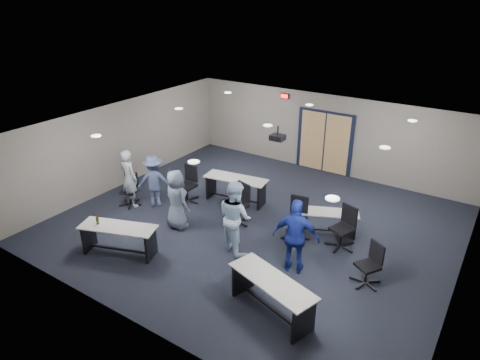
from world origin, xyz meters
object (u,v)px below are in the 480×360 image
Objects in this scene: table_back_right at (328,218)px; chair_back_c at (296,219)px; person_gray at (129,178)px; person_plaid at (177,200)px; table_front_right at (272,291)px; person_back at (154,181)px; person_lightblue at (235,217)px; table_front_left at (118,235)px; chair_back_d at (342,228)px; chair_loose_right at (368,265)px; person_navy at (296,237)px; table_back_left at (236,185)px; chair_loose_left at (129,190)px; chair_back_b at (237,204)px; chair_back_a at (187,185)px.

chair_back_c is (-0.59, -0.66, 0.11)m from table_back_right.
person_gray reaches higher than person_plaid.
person_gray reaches higher than chair_back_c.
person_back reaches higher than table_front_right.
person_lightblue reaches higher than table_back_right.
chair_back_d is (4.35, 3.22, 0.03)m from table_front_left.
chair_loose_right is 0.54× the size of person_lightblue.
table_front_right is at bearing -16.99° from table_front_left.
chair_loose_right is 1.63m from person_navy.
person_lightblue is 1.16× the size of person_back.
table_front_left is 3.93m from table_back_left.
chair_back_c is 5.02m from chair_loose_left.
person_plaid is 1.90m from person_lightblue.
table_back_left is 2.59m from chair_back_c.
chair_back_b reaches higher than chair_loose_right.
table_front_left is at bearing -160.34° from table_back_right.
table_front_left is 1.76× the size of chair_back_a.
table_back_right is 0.69m from chair_back_d.
person_gray is at bearing 110.31° from table_front_left.
chair_back_c is 0.70× the size of person_back.
table_back_right is 5.02m from person_back.
person_gray is at bearing 173.45° from table_back_right.
chair_back_b is 3.88m from chair_loose_right.
chair_back_c is (-0.86, 2.76, 0.02)m from table_front_right.
chair_back_b is at bearing -155.92° from person_gray.
person_lightblue is (-0.99, -1.29, 0.36)m from chair_back_c.
person_gray is at bearing -177.47° from chair_back_c.
chair_back_c is 1.67m from person_lightblue.
table_front_left is 1.08× the size of person_navy.
person_gray is (-1.63, 1.92, 0.36)m from table_front_left.
person_lightblue reaches higher than chair_back_c.
chair_back_b is at bearing -127.35° from person_plaid.
table_front_right is 2.89m from chair_back_c.
table_front_left is 2.55m from chair_loose_left.
chair_back_b is 1.02× the size of chair_back_c.
table_back_right is (3.02, -0.21, -0.09)m from table_back_left.
table_front_right is at bearing 165.13° from person_lightblue.
person_plaid is (0.33, 1.74, 0.30)m from table_front_left.
person_plaid reaches higher than person_back.
chair_loose_left is at bearing -138.27° from chair_back_a.
chair_back_d is (4.78, 0.19, -0.01)m from chair_back_a.
table_front_left reaches higher than table_back_right.
table_front_left is 4.09m from table_front_right.
table_back_left is 3.13m from chair_loose_left.
table_front_left is at bearing -123.77° from chair_back_d.
person_back is (-3.26, 0.63, -0.13)m from person_lightblue.
chair_loose_left is at bearing -15.79° from person_navy.
person_navy reaches higher than person_back.
chair_back_b is 3.34m from chair_loose_left.
table_front_left is 1.76× the size of chair_back_c.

